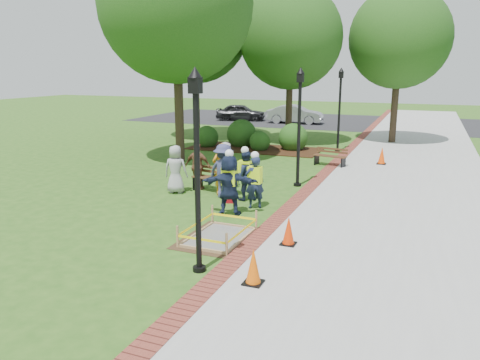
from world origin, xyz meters
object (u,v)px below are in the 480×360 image
at_px(bench_near, 213,184).
at_px(hivis_worker_c, 245,174).
at_px(lamp_near, 197,157).
at_px(hivis_worker_b, 255,180).
at_px(cone_front, 253,267).
at_px(wet_concrete_pad, 219,230).
at_px(hivis_worker_a, 229,183).

bearing_deg(bench_near, hivis_worker_c, -22.45).
height_order(lamp_near, hivis_worker_b, lamp_near).
bearing_deg(hivis_worker_b, hivis_worker_c, 129.98).
height_order(bench_near, cone_front, bench_near).
relative_size(bench_near, hivis_worker_b, 0.92).
bearing_deg(hivis_worker_b, cone_front, -70.10).
relative_size(bench_near, hivis_worker_c, 0.92).
relative_size(cone_front, hivis_worker_c, 0.43).
xyz_separation_m(wet_concrete_pad, cone_front, (1.71, -2.11, 0.13)).
height_order(wet_concrete_pad, lamp_near, lamp_near).
bearing_deg(cone_front, hivis_worker_c, 112.93).
bearing_deg(hivis_worker_c, wet_concrete_pad, -79.04).
xyz_separation_m(hivis_worker_a, hivis_worker_c, (-0.16, 1.64, -0.08)).
bearing_deg(cone_front, hivis_worker_a, 119.05).
height_order(cone_front, hivis_worker_b, hivis_worker_b).
height_order(wet_concrete_pad, hivis_worker_a, hivis_worker_a).
xyz_separation_m(lamp_near, hivis_worker_b, (-0.50, 4.79, -1.59)).
distance_m(bench_near, hivis_worker_c, 1.65).
relative_size(bench_near, hivis_worker_a, 0.84).
bearing_deg(hivis_worker_a, wet_concrete_pad, -74.59).
relative_size(bench_near, cone_front, 2.15).
bearing_deg(wet_concrete_pad, cone_front, -50.92).
xyz_separation_m(wet_concrete_pad, bench_near, (-2.11, 4.16, 0.04)).
bearing_deg(hivis_worker_b, lamp_near, -84.01).
relative_size(bench_near, lamp_near, 0.38).
bearing_deg(hivis_worker_a, lamp_near, -76.17).
relative_size(hivis_worker_b, hivis_worker_c, 1.00).
height_order(cone_front, lamp_near, lamp_near).
xyz_separation_m(wet_concrete_pad, hivis_worker_c, (-0.69, 3.58, 0.66)).
distance_m(bench_near, hivis_worker_a, 2.81).
bearing_deg(wet_concrete_pad, lamp_near, -77.77).
bearing_deg(lamp_near, hivis_worker_b, 95.99).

